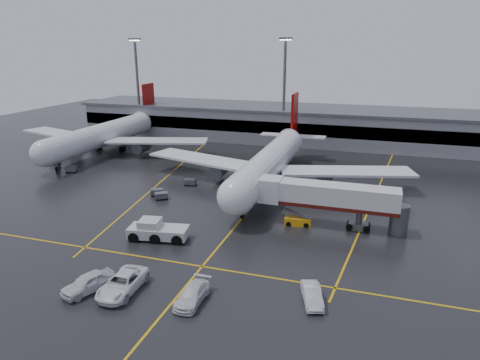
% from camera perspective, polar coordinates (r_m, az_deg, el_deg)
% --- Properties ---
extents(ground, '(220.00, 220.00, 0.00)m').
position_cam_1_polar(ground, '(68.26, 2.12, -2.88)').
color(ground, black).
rests_on(ground, ground).
extents(apron_line_centre, '(0.25, 90.00, 0.02)m').
position_cam_1_polar(apron_line_centre, '(68.25, 2.12, -2.88)').
color(apron_line_centre, gold).
rests_on(apron_line_centre, ground).
extents(apron_line_stop, '(60.00, 0.25, 0.02)m').
position_cam_1_polar(apron_line_stop, '(49.28, -5.02, -11.31)').
color(apron_line_stop, gold).
rests_on(apron_line_stop, ground).
extents(apron_line_left, '(9.99, 69.35, 0.02)m').
position_cam_1_polar(apron_line_left, '(84.15, -9.20, 0.85)').
color(apron_line_left, gold).
rests_on(apron_line_left, ground).
extents(apron_line_right, '(7.57, 69.64, 0.02)m').
position_cam_1_polar(apron_line_right, '(75.47, 17.53, -1.69)').
color(apron_line_right, gold).
rests_on(apron_line_right, ground).
extents(terminal, '(122.00, 19.00, 8.60)m').
position_cam_1_polar(terminal, '(112.63, 8.87, 7.29)').
color(terminal, gray).
rests_on(terminal, ground).
extents(light_mast_left, '(3.00, 1.20, 25.45)m').
position_cam_1_polar(light_mast_left, '(121.28, -13.40, 12.58)').
color(light_mast_left, '#595B60').
rests_on(light_mast_left, ground).
extents(light_mast_mid, '(3.00, 1.20, 25.45)m').
position_cam_1_polar(light_mast_mid, '(106.44, 5.87, 12.35)').
color(light_mast_mid, '#595B60').
rests_on(light_mast_mid, ground).
extents(main_airliner, '(48.80, 45.60, 14.10)m').
position_cam_1_polar(main_airliner, '(75.95, 4.15, 2.52)').
color(main_airliner, silver).
rests_on(main_airliner, ground).
extents(second_airliner, '(48.80, 45.60, 14.10)m').
position_cam_1_polar(second_airliner, '(104.11, -17.30, 5.84)').
color(second_airliner, silver).
rests_on(second_airliner, ground).
extents(jet_bridge, '(19.90, 3.40, 6.05)m').
position_cam_1_polar(jet_bridge, '(59.30, 11.66, -2.39)').
color(jet_bridge, silver).
rests_on(jet_bridge, ground).
extents(pushback_tractor, '(7.93, 4.37, 2.69)m').
position_cam_1_polar(pushback_tractor, '(56.15, -10.94, -6.63)').
color(pushback_tractor, '#BCBCBE').
rests_on(pushback_tractor, ground).
extents(belt_loader, '(3.74, 2.05, 2.27)m').
position_cam_1_polar(belt_loader, '(59.96, 7.64, -5.40)').
color(belt_loader, orange).
rests_on(belt_loader, ground).
extents(service_van_a, '(3.29, 6.72, 1.84)m').
position_cam_1_polar(service_van_a, '(45.75, -15.27, -13.04)').
color(service_van_a, white).
rests_on(service_van_a, ground).
extents(service_van_b, '(2.21, 5.38, 1.56)m').
position_cam_1_polar(service_van_b, '(43.02, -6.30, -14.79)').
color(service_van_b, white).
rests_on(service_van_b, ground).
extents(service_van_c, '(2.97, 4.93, 1.53)m').
position_cam_1_polar(service_van_c, '(43.29, 9.51, -14.74)').
color(service_van_c, silver).
rests_on(service_van_c, ground).
extents(service_van_d, '(4.13, 5.89, 1.86)m').
position_cam_1_polar(service_van_d, '(46.85, -19.43, -12.67)').
color(service_van_d, silver).
rests_on(service_van_d, ground).
extents(baggage_cart_a, '(2.38, 2.21, 1.12)m').
position_cam_1_polar(baggage_cart_a, '(70.27, -10.36, -2.02)').
color(baggage_cart_a, '#595B60').
rests_on(baggage_cart_a, ground).
extents(baggage_cart_b, '(2.36, 2.01, 1.12)m').
position_cam_1_polar(baggage_cart_b, '(72.15, -10.93, -1.54)').
color(baggage_cart_b, '#595B60').
rests_on(baggage_cart_b, ground).
extents(baggage_cart_c, '(2.19, 1.62, 1.12)m').
position_cam_1_polar(baggage_cart_c, '(76.52, -6.62, -0.23)').
color(baggage_cart_c, '#595B60').
rests_on(baggage_cart_c, ground).
extents(baggage_cart_d, '(2.02, 1.34, 1.12)m').
position_cam_1_polar(baggage_cart_d, '(97.37, -23.29, 2.27)').
color(baggage_cart_d, '#595B60').
rests_on(baggage_cart_d, ground).
extents(baggage_cart_e, '(2.30, 1.84, 1.12)m').
position_cam_1_polar(baggage_cart_e, '(90.22, -21.41, 1.38)').
color(baggage_cart_e, '#595B60').
rests_on(baggage_cart_e, ground).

